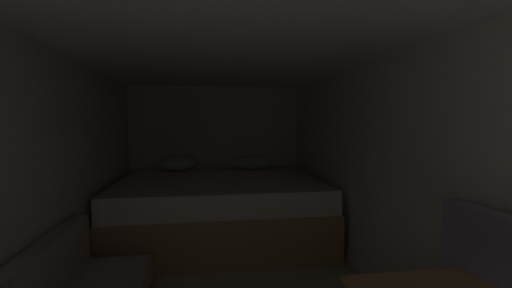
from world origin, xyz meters
name	(u,v)px	position (x,y,z in m)	size (l,w,h in m)	color
wall_back	(216,152)	(0.00, 4.67, 0.99)	(2.64, 0.05, 1.97)	silver
wall_left	(44,187)	(-1.29, 2.02, 0.99)	(0.05, 5.26, 1.97)	silver
wall_right	(387,178)	(1.29, 2.02, 0.99)	(0.05, 5.26, 1.97)	silver
ceiling_slab	(228,47)	(0.00, 2.02, 2.00)	(2.64, 5.26, 0.05)	white
bed	(219,208)	(0.00, 3.64, 0.38)	(2.42, 1.96, 0.95)	tan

